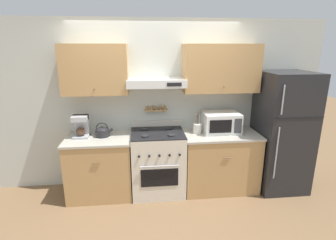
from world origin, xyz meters
TOP-DOWN VIEW (x-y plane):
  - ground_plane at (0.00, 0.00)m, footprint 16.00×16.00m
  - wall_back at (0.04, 0.65)m, footprint 5.20×0.46m
  - counter_left at (-0.85, 0.35)m, footprint 0.93×0.68m
  - counter_right at (0.95, 0.35)m, footprint 1.13×0.68m
  - stove_range at (0.00, 0.34)m, footprint 0.77×0.70m
  - refrigerator at (1.89, 0.30)m, footprint 0.72×0.76m
  - tea_kettle at (-0.79, 0.40)m, footprint 0.25×0.20m
  - coffee_maker at (-1.09, 0.42)m, footprint 0.21×0.22m
  - microwave at (0.97, 0.41)m, footprint 0.54×0.41m
  - utensil_crock at (0.60, 0.40)m, footprint 0.13×0.13m

SIDE VIEW (x-z plane):
  - ground_plane at x=0.00m, z-range 0.00..0.00m
  - counter_right at x=0.95m, z-range 0.00..0.90m
  - counter_left at x=-0.85m, z-range 0.00..0.90m
  - stove_range at x=0.00m, z-range -0.04..0.99m
  - refrigerator at x=1.89m, z-range 0.00..1.80m
  - tea_kettle at x=-0.79m, z-range 0.86..1.07m
  - utensil_crock at x=0.60m, z-range 0.82..1.12m
  - microwave at x=0.97m, z-range 0.89..1.19m
  - coffee_maker at x=-1.09m, z-range 0.89..1.21m
  - wall_back at x=0.04m, z-range 0.18..2.73m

